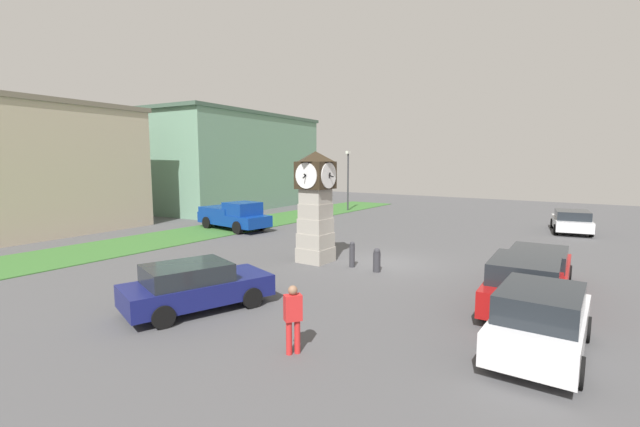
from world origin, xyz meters
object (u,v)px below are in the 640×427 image
object	(u,v)px
car_by_building	(538,268)
street_lamp_near_road	(348,176)
bollard_near_tower	(352,254)
pickup_truck	(234,215)
car_far_lot	(571,221)
bollard_mid_row	(377,260)
clock_tower	(316,205)
car_navy_sedan	(540,320)
pedestrian_crossing_lot	(293,315)
car_near_tower	(525,284)
car_silver_hatch	(195,286)

from	to	relation	value
car_by_building	street_lamp_near_road	size ratio (longest dim) A/B	0.84
bollard_near_tower	pickup_truck	size ratio (longest dim) A/B	0.20
car_far_lot	bollard_near_tower	bearing A→B (deg)	155.82
bollard_mid_row	clock_tower	bearing A→B (deg)	89.48
bollard_near_tower	car_navy_sedan	size ratio (longest dim) A/B	0.26
bollard_near_tower	pedestrian_crossing_lot	xyz separation A→B (m)	(-7.87, -3.00, 0.38)
car_near_tower	street_lamp_near_road	world-z (taller)	street_lamp_near_road
clock_tower	bollard_mid_row	distance (m)	3.68
bollard_mid_row	street_lamp_near_road	distance (m)	21.43
car_navy_sedan	car_far_lot	size ratio (longest dim) A/B	0.91
car_by_building	pickup_truck	xyz separation A→B (m)	(3.11, 18.23, 0.18)
bollard_mid_row	street_lamp_near_road	size ratio (longest dim) A/B	0.18
pedestrian_crossing_lot	street_lamp_near_road	xyz separation A→B (m)	(25.40, 13.66, 2.20)
bollard_mid_row	car_navy_sedan	size ratio (longest dim) A/B	0.23
car_navy_sedan	car_far_lot	world-z (taller)	car_navy_sedan
bollard_near_tower	car_near_tower	world-z (taller)	car_near_tower
car_silver_hatch	street_lamp_near_road	bearing A→B (deg)	20.78
car_near_tower	car_far_lot	xyz separation A→B (m)	(17.01, 0.02, -0.10)
pickup_truck	pedestrian_crossing_lot	size ratio (longest dim) A/B	3.40
bollard_mid_row	car_silver_hatch	size ratio (longest dim) A/B	0.21
car_far_lot	car_near_tower	bearing A→B (deg)	-179.93
clock_tower	bollard_near_tower	xyz separation A→B (m)	(0.09, -1.82, -2.00)
pedestrian_crossing_lot	street_lamp_near_road	size ratio (longest dim) A/B	0.31
car_by_building	pickup_truck	bearing A→B (deg)	80.33
car_near_tower	car_far_lot	world-z (taller)	car_near_tower
bollard_mid_row	pedestrian_crossing_lot	size ratio (longest dim) A/B	0.60
car_by_building	street_lamp_near_road	xyz separation A→B (m)	(16.47, 17.57, 2.39)
car_silver_hatch	car_near_tower	bearing A→B (deg)	-55.96
street_lamp_near_road	car_by_building	bearing A→B (deg)	-133.14
car_silver_hatch	street_lamp_near_road	size ratio (longest dim) A/B	0.88
car_navy_sedan	street_lamp_near_road	size ratio (longest dim) A/B	0.80
car_silver_hatch	street_lamp_near_road	world-z (taller)	street_lamp_near_road
bollard_near_tower	bollard_mid_row	world-z (taller)	bollard_near_tower
clock_tower	street_lamp_near_road	distance (m)	19.72
clock_tower	car_silver_hatch	bearing A→B (deg)	-175.59
clock_tower	car_far_lot	size ratio (longest dim) A/B	1.04
pickup_truck	car_silver_hatch	bearing A→B (deg)	-138.52
bollard_near_tower	car_near_tower	bearing A→B (deg)	-103.38
bollard_mid_row	car_silver_hatch	distance (m)	7.50
car_far_lot	pedestrian_crossing_lot	size ratio (longest dim) A/B	2.87
car_navy_sedan	car_near_tower	xyz separation A→B (m)	(2.96, 0.80, 0.01)
car_by_building	car_silver_hatch	xyz separation A→B (m)	(-8.25, 8.20, -0.00)
clock_tower	car_near_tower	xyz separation A→B (m)	(-1.56, -8.74, -1.73)
pedestrian_crossing_lot	car_by_building	bearing A→B (deg)	-23.67
clock_tower	pedestrian_crossing_lot	size ratio (longest dim) A/B	2.98
car_navy_sedan	clock_tower	bearing A→B (deg)	64.67
clock_tower	car_far_lot	xyz separation A→B (m)	(15.45, -8.72, -1.82)
car_near_tower	pickup_truck	xyz separation A→B (m)	(5.82, 18.23, 0.11)
bollard_near_tower	street_lamp_near_road	world-z (taller)	street_lamp_near_road
bollard_mid_row	street_lamp_near_road	bearing A→B (deg)	33.94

